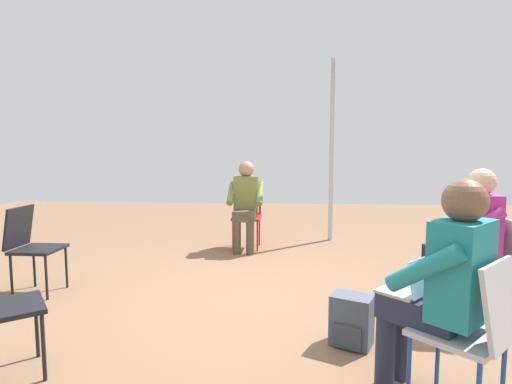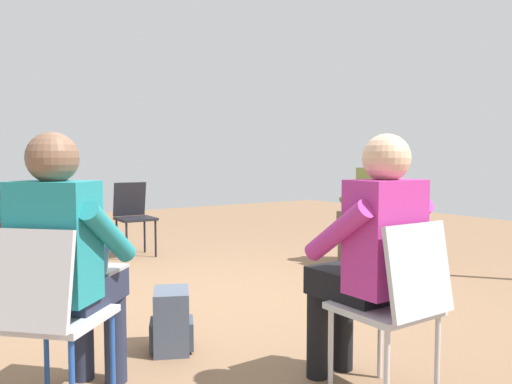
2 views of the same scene
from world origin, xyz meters
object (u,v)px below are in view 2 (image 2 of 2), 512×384
object	(u,v)px
chair_southwest	(3,230)
person_in_olive	(368,200)
chair_east	(397,299)
backpack_near_laptop_user	(172,324)
person_with_laptop	(68,255)
chair_north	(379,218)
person_in_magenta	(370,250)
chair_southeast	(46,310)
chair_west	(133,213)

from	to	relation	value
chair_southwest	person_in_olive	xyz separation A→B (m)	(1.23, 3.30, 0.20)
chair_east	person_in_olive	size ratio (longest dim) A/B	0.69
backpack_near_laptop_user	person_with_laptop	bearing A→B (deg)	-62.64
chair_north	person_in_olive	world-z (taller)	person_in_olive
chair_north	chair_southwest	size ratio (longest dim) A/B	1.00
person_in_magenta	chair_east	bearing A→B (deg)	-90.00
chair_southwest	chair_southeast	bearing A→B (deg)	47.76
chair_southeast	backpack_near_laptop_user	size ratio (longest dim) A/B	2.36
chair_southwest	chair_southeast	xyz separation A→B (m)	(2.68, -0.19, 0.00)
person_in_olive	person_in_magenta	bearing A→B (deg)	134.64
chair_southeast	person_in_olive	distance (m)	3.79
backpack_near_laptop_user	person_in_magenta	bearing A→B (deg)	28.43
person_in_magenta	person_in_olive	bearing A→B (deg)	43.16
chair_north	chair_east	size ratio (longest dim) A/B	1.00
chair_east	person_in_olive	xyz separation A→B (m)	(-2.18, 2.16, 0.20)
person_in_magenta	person_in_olive	world-z (taller)	same
chair_east	person_with_laptop	xyz separation A→B (m)	(-0.85, -1.21, 0.20)
chair_east	person_in_magenta	size ratio (longest dim) A/B	0.69
backpack_near_laptop_user	person_in_olive	bearing A→B (deg)	110.03
chair_west	backpack_near_laptop_user	xyz separation A→B (m)	(2.91, -0.87, -0.34)
chair_southwest	person_in_olive	bearing A→B (deg)	121.41
person_in_magenta	backpack_near_laptop_user	xyz separation A→B (m)	(-1.02, -0.55, -0.54)
chair_east	chair_west	size ratio (longest dim) A/B	1.00
chair_southeast	person_in_olive	bearing A→B (deg)	67.97
chair_southwest	chair_west	world-z (taller)	same
person_in_olive	chair_north	bearing A→B (deg)	-90.00
chair_east	chair_southeast	bearing A→B (deg)	151.58
chair_southwest	person_with_laptop	world-z (taller)	person_with_laptop
person_in_olive	backpack_near_laptop_user	size ratio (longest dim) A/B	3.44
chair_north	person_in_olive	size ratio (longest dim) A/B	0.69
chair_southeast	chair_west	size ratio (longest dim) A/B	1.00
person_in_magenta	chair_southwest	bearing A→B (deg)	109.60
person_in_magenta	person_in_olive	distance (m)	2.95
chair_north	chair_east	distance (m)	3.18
chair_west	person_in_olive	bearing A→B (deg)	134.49
chair_north	chair_southeast	bearing A→B (deg)	113.24
person_in_olive	chair_east	bearing A→B (deg)	136.91
chair_southeast	person_with_laptop	bearing A→B (deg)	90.00
person_in_magenta	chair_north	bearing A→B (deg)	40.98
chair_southeast	person_in_magenta	size ratio (longest dim) A/B	0.69
chair_southwest	chair_west	distance (m)	1.62
chair_southwest	person_in_olive	world-z (taller)	person_in_olive
chair_west	person_in_magenta	xyz separation A→B (m)	(3.93, -0.32, 0.20)
chair_north	person_in_magenta	world-z (taller)	person_in_magenta
chair_north	chair_southwest	xyz separation A→B (m)	(-1.24, -3.47, 0.00)
chair_north	backpack_near_laptop_user	size ratio (longest dim) A/B	2.36
chair_east	chair_southwest	distance (m)	3.59
chair_east	person_with_laptop	distance (m)	1.49
person_in_olive	backpack_near_laptop_user	distance (m)	2.94
chair_southwest	chair_southeast	world-z (taller)	same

